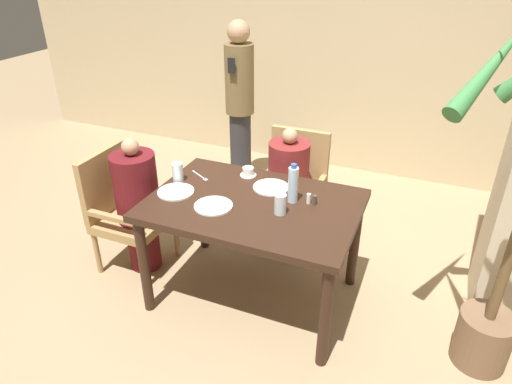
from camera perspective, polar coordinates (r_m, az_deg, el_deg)
ground_plane at (r=3.41m, az=-0.31°, el=-12.67°), size 16.00×16.00×0.00m
wall_back at (r=4.94m, az=11.16°, el=18.27°), size 8.00×0.06×2.80m
dining_table at (r=3.00m, az=-0.34°, el=-2.86°), size 1.36×0.93×0.78m
chair_left_side at (r=3.59m, az=-16.23°, el=-1.87°), size 0.50×0.50×0.93m
diner_in_left_chair at (r=3.48m, az=-14.49°, el=-1.53°), size 0.32×0.32×1.08m
chair_far_side at (r=3.79m, az=4.70°, el=0.98°), size 0.50×0.50×0.93m
diner_in_far_chair at (r=3.65m, az=4.01°, el=0.53°), size 0.32×0.32×1.03m
standing_host at (r=4.55m, az=-2.04°, el=11.25°), size 0.28×0.32×1.65m
plate_main_left at (r=3.11m, az=-10.00°, el=0.03°), size 0.25×0.25×0.01m
plate_main_right at (r=3.12m, az=1.89°, el=0.59°), size 0.25×0.25×0.01m
plate_dessert_center at (r=2.91m, az=-5.35°, el=-1.74°), size 0.25×0.25×0.01m
teacup_with_saucer at (r=3.27m, az=-0.99°, el=2.51°), size 0.12×0.12×0.07m
water_bottle at (r=2.91m, az=4.66°, el=0.96°), size 0.07×0.07×0.27m
glass_tall_near at (r=2.80m, az=3.06°, el=-1.52°), size 0.08×0.08×0.13m
glass_tall_mid at (r=3.23m, az=-9.76°, el=2.47°), size 0.08×0.08×0.13m
salt_shaker at (r=2.94m, az=6.60°, el=-0.82°), size 0.03×0.03×0.07m
pepper_shaker at (r=2.93m, az=7.33°, el=-0.99°), size 0.03×0.03×0.06m
fork_beside_plate at (r=3.29m, az=-6.88°, el=1.94°), size 0.18×0.11×0.00m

